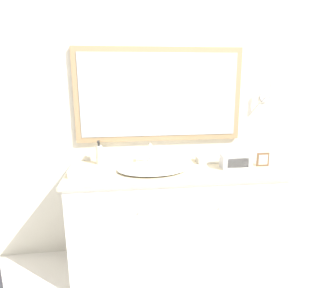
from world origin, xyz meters
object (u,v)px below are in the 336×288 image
appliance_box (236,161)px  picture_frame (263,159)px  sink_basin (152,168)px  soap_bottle (99,154)px

appliance_box → picture_frame: picture_frame is taller
sink_basin → picture_frame: 0.89m
soap_bottle → appliance_box: soap_bottle is taller
picture_frame → appliance_box: bearing=-176.7°
soap_bottle → picture_frame: (1.31, -0.23, -0.03)m
sink_basin → appliance_box: 0.66m
sink_basin → soap_bottle: 0.48m
soap_bottle → appliance_box: (1.08, -0.24, -0.03)m
sink_basin → soap_bottle: bearing=152.3°
sink_basin → appliance_box: sink_basin is taller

